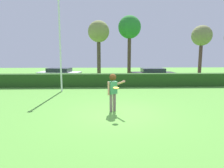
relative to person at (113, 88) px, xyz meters
name	(u,v)px	position (x,y,z in m)	size (l,w,h in m)	color
ground_plane	(118,114)	(0.22, -0.39, -1.12)	(60.00, 60.00, 0.00)	#579A39
person	(113,88)	(0.00, 0.00, 0.00)	(0.79, 0.59, 1.78)	slate
frisbee	(116,88)	(0.10, -0.80, 0.14)	(0.25, 0.25, 0.05)	yellow
lamppost	(60,41)	(-3.47, 5.22, 2.44)	(0.24, 0.24, 6.47)	silver
hedge_row	(112,80)	(0.22, 7.39, -0.60)	(29.65, 0.90, 1.05)	#254A1A
parked_car_white	(59,73)	(-4.95, 11.40, -0.43)	(4.43, 2.39, 1.25)	white
parked_car_black	(153,74)	(4.42, 10.73, -0.43)	(4.21, 1.83, 1.25)	black
maple_tree	(202,37)	(10.66, 13.97, 3.47)	(2.28, 2.28, 5.85)	brown
oak_tree	(130,28)	(2.29, 12.87, 4.20)	(2.41, 2.41, 6.67)	#503D2D
birch_tree	(99,33)	(-0.98, 12.28, 3.67)	(2.20, 2.20, 6.04)	brown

